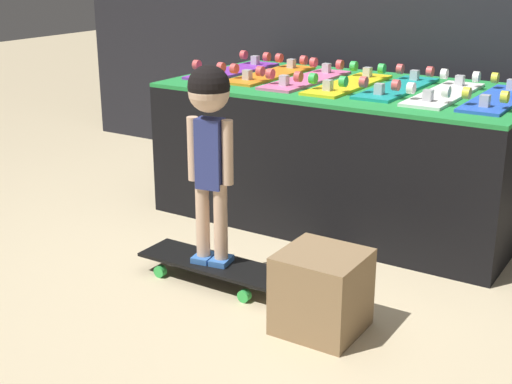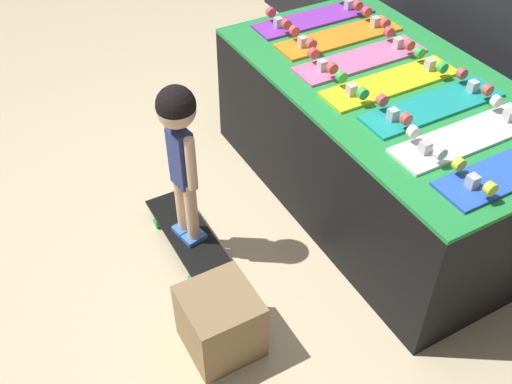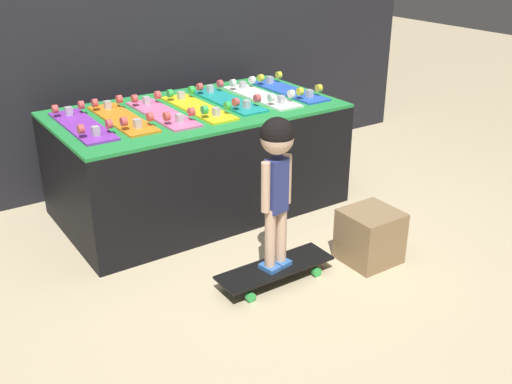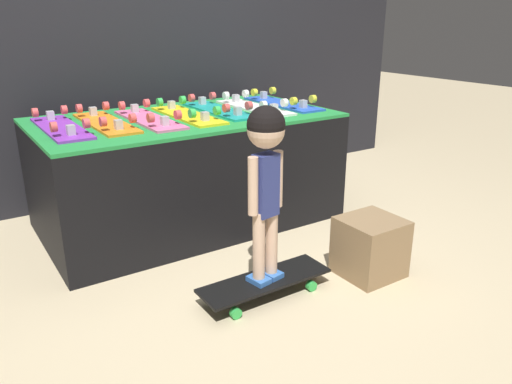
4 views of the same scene
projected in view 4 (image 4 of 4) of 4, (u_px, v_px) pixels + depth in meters
ground_plane at (245, 259)px, 2.81m from camera, size 16.00×16.00×0.00m
back_wall at (138, 39)px, 3.55m from camera, size 4.90×0.10×2.28m
display_rack at (188, 170)px, 3.23m from camera, size 1.83×1.01×0.70m
skateboard_purple_on_rack at (60, 126)px, 2.75m from camera, size 0.19×0.71×0.09m
skateboard_orange_on_rack at (105, 121)px, 2.87m from camera, size 0.19×0.71×0.09m
skateboard_pink_on_rack at (149, 118)px, 2.97m from camera, size 0.19×0.71×0.09m
skateboard_yellow_on_rack at (187, 114)px, 3.09m from camera, size 0.19×0.71×0.09m
skateboard_teal_on_rack at (219, 109)px, 3.25m from camera, size 0.19×0.71×0.09m
skateboard_white_on_rack at (254, 106)px, 3.35m from camera, size 0.19×0.71×0.09m
skateboard_blue_on_rack at (282, 102)px, 3.49m from camera, size 0.19×0.71×0.09m
skateboard_on_floor at (265, 282)px, 2.42m from camera, size 0.67×0.21×0.09m
child at (266, 162)px, 2.22m from camera, size 0.20×0.17×0.84m
storage_box at (370, 247)px, 2.61m from camera, size 0.30×0.29×0.31m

